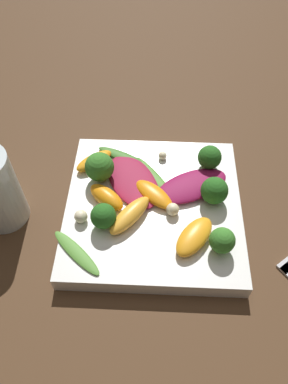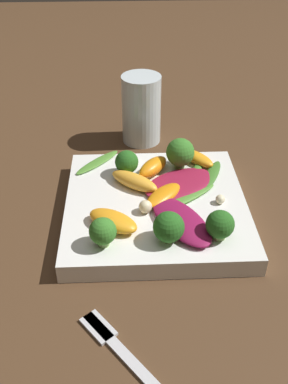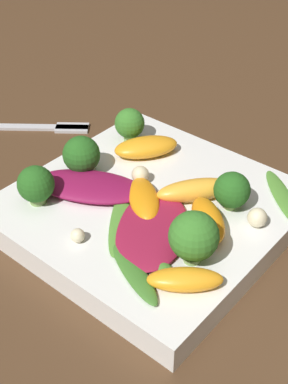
# 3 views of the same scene
# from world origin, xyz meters

# --- Properties ---
(ground_plane) EXTENTS (2.40, 2.40, 0.00)m
(ground_plane) POSITION_xyz_m (0.00, 0.00, 0.00)
(ground_plane) COLOR #4C331E
(plate) EXTENTS (0.24, 0.24, 0.03)m
(plate) POSITION_xyz_m (0.00, 0.00, 0.01)
(plate) COLOR white
(plate) RESTS_ON ground_plane
(radicchio_leaf_0) EXTENTS (0.12, 0.09, 0.01)m
(radicchio_leaf_0) POSITION_xyz_m (-0.05, -0.03, 0.03)
(radicchio_leaf_0) COLOR maroon
(radicchio_leaf_0) RESTS_ON plate
(radicchio_leaf_1) EXTENTS (0.11, 0.12, 0.01)m
(radicchio_leaf_1) POSITION_xyz_m (0.03, -0.03, 0.03)
(radicchio_leaf_1) COLOR maroon
(radicchio_leaf_1) RESTS_ON plate
(orange_segment_0) EXTENTS (0.07, 0.07, 0.02)m
(orange_segment_0) POSITION_xyz_m (-0.05, 0.06, 0.04)
(orange_segment_0) COLOR orange
(orange_segment_0) RESTS_ON plate
(orange_segment_1) EXTENTS (0.06, 0.07, 0.02)m
(orange_segment_1) POSITION_xyz_m (0.03, 0.03, 0.04)
(orange_segment_1) COLOR #FCAD33
(orange_segment_1) RESTS_ON plate
(orange_segment_2) EXTENTS (0.06, 0.06, 0.02)m
(orange_segment_2) POSITION_xyz_m (0.06, -0.00, 0.04)
(orange_segment_2) COLOR orange
(orange_segment_2) RESTS_ON plate
(orange_segment_3) EXTENTS (0.06, 0.06, 0.02)m
(orange_segment_3) POSITION_xyz_m (0.09, -0.07, 0.03)
(orange_segment_3) COLOR orange
(orange_segment_3) RESTS_ON plate
(orange_segment_4) EXTENTS (0.07, 0.06, 0.01)m
(orange_segment_4) POSITION_xyz_m (0.00, -0.01, 0.03)
(orange_segment_4) COLOR orange
(orange_segment_4) RESTS_ON plate
(broccoli_floret_0) EXTENTS (0.04, 0.04, 0.04)m
(broccoli_floret_0) POSITION_xyz_m (-0.08, -0.01, 0.05)
(broccoli_floret_0) COLOR #84AD5B
(broccoli_floret_0) RESTS_ON plate
(broccoli_floret_1) EXTENTS (0.03, 0.03, 0.04)m
(broccoli_floret_1) POSITION_xyz_m (-0.09, 0.07, 0.05)
(broccoli_floret_1) COLOR #84AD5B
(broccoli_floret_1) RESTS_ON plate
(broccoli_floret_2) EXTENTS (0.03, 0.03, 0.04)m
(broccoli_floret_2) POSITION_xyz_m (0.06, 0.04, 0.05)
(broccoli_floret_2) COLOR #84AD5B
(broccoli_floret_2) RESTS_ON plate
(broccoli_floret_3) EXTENTS (0.04, 0.04, 0.05)m
(broccoli_floret_3) POSITION_xyz_m (0.08, -0.04, 0.05)
(broccoli_floret_3) COLOR #7A9E51
(broccoli_floret_3) RESTS_ON plate
(broccoli_floret_4) EXTENTS (0.03, 0.03, 0.04)m
(broccoli_floret_4) POSITION_xyz_m (-0.08, -0.07, 0.05)
(broccoli_floret_4) COLOR #7A9E51
(broccoli_floret_4) RESTS_ON plate
(arugula_sprig_0) EXTENTS (0.07, 0.09, 0.01)m
(arugula_sprig_0) POSITION_xyz_m (-0.00, -0.04, 0.03)
(arugula_sprig_0) COLOR #518E33
(arugula_sprig_0) RESTS_ON plate
(arugula_sprig_1) EXTENTS (0.07, 0.07, 0.00)m
(arugula_sprig_1) POSITION_xyz_m (0.09, 0.08, 0.03)
(arugula_sprig_1) COLOR #518E33
(arugula_sprig_1) RESTS_ON plate
(arugula_sprig_2) EXTENTS (0.08, 0.05, 0.01)m
(arugula_sprig_2) POSITION_xyz_m (0.05, -0.08, 0.03)
(arugula_sprig_2) COLOR #3D7528
(arugula_sprig_2) RESTS_ON plate
(arugula_sprig_3) EXTENTS (0.06, 0.03, 0.01)m
(arugula_sprig_3) POSITION_xyz_m (0.06, -0.06, 0.03)
(arugula_sprig_3) COLOR #47842D
(arugula_sprig_3) RESTS_ON plate
(macadamia_nut_0) EXTENTS (0.02, 0.02, 0.02)m
(macadamia_nut_0) POSITION_xyz_m (0.09, 0.03, 0.03)
(macadamia_nut_0) COLOR beige
(macadamia_nut_0) RESTS_ON plate
(macadamia_nut_1) EXTENTS (0.02, 0.02, 0.02)m
(macadamia_nut_1) POSITION_xyz_m (-0.03, 0.02, 0.03)
(macadamia_nut_1) COLOR beige
(macadamia_nut_1) RESTS_ON plate
(macadamia_nut_2) EXTENTS (0.01, 0.01, 0.01)m
(macadamia_nut_2) POSITION_xyz_m (-0.01, -0.08, 0.03)
(macadamia_nut_2) COLOR beige
(macadamia_nut_2) RESTS_ON plate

